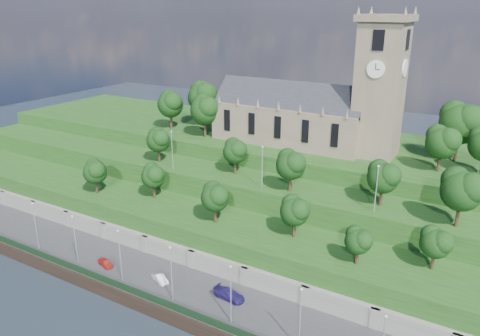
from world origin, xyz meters
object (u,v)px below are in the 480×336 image
Objects in this scene: church at (312,110)px; car_left at (105,263)px; car_middle at (160,278)px; car_right at (229,294)px.

car_left is (-18.24, -41.73, -19.94)m from church.
car_middle is at bearing -100.42° from church.
car_right is (22.40, 2.71, 0.12)m from car_left.
car_middle is (10.75, 0.99, 0.01)m from car_left.
car_left is at bearing -113.61° from church.
car_left is 0.96× the size of car_middle.
car_right reaches higher than car_middle.
car_middle is at bearing 103.97° from car_right.
car_right is at bearing -58.65° from car_middle.
car_right is at bearing -83.92° from church.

